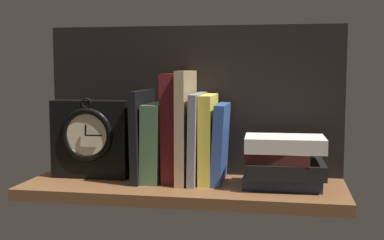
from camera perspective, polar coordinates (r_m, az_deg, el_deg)
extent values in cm
cube|color=brown|center=(116.59, -0.94, -7.54)|extent=(70.86, 24.83, 2.50)
cube|color=black|center=(125.28, 0.12, 2.18)|extent=(70.86, 1.20, 35.46)
cube|color=black|center=(119.71, -5.41, -1.64)|extent=(2.10, 16.49, 20.46)
cube|color=#476B44|center=(119.09, -3.94, -2.38)|extent=(4.32, 14.23, 17.54)
cube|color=maroon|center=(117.70, -1.99, -0.81)|extent=(4.09, 12.00, 24.28)
cube|color=tan|center=(117.01, -0.47, -0.68)|extent=(2.20, 15.96, 24.89)
cube|color=gray|center=(116.94, 0.59, -1.93)|extent=(2.04, 16.02, 19.90)
cube|color=gold|center=(116.56, 1.79, -2.02)|extent=(2.79, 13.03, 19.60)
cube|color=#2D4C8E|center=(116.32, 3.14, -2.55)|extent=(3.14, 12.75, 17.67)
cube|color=black|center=(123.45, -10.99, -2.05)|extent=(18.03, 5.28, 18.03)
torus|color=black|center=(120.47, -11.53, -1.62)|extent=(12.44, 1.53, 12.44)
cylinder|color=beige|center=(120.47, -11.53, -1.62)|extent=(10.04, 0.60, 10.04)
cube|color=black|center=(119.83, -11.60, -1.07)|extent=(0.45, 0.30, 2.47)
cube|color=black|center=(119.29, -10.74, -1.67)|extent=(3.93, 0.30, 0.35)
torus|color=black|center=(120.13, -11.53, 1.82)|extent=(2.44, 0.44, 2.44)
cube|color=#232D4C|center=(114.08, 9.92, -6.61)|extent=(16.63, 10.31, 2.64)
cube|color=black|center=(113.35, 10.24, -5.22)|extent=(16.55, 13.73, 3.08)
cube|color=#471E19|center=(112.52, 9.56, -3.89)|extent=(14.08, 13.14, 2.31)
cube|color=beige|center=(111.70, 10.13, -2.57)|extent=(17.09, 11.85, 3.10)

